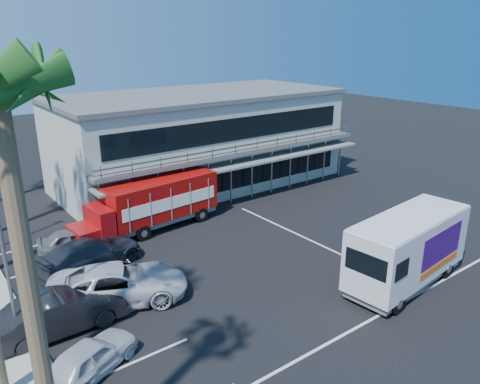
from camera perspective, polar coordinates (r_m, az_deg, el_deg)
ground at (r=26.01m, az=7.57°, el=-7.95°), size 120.00×120.00×0.00m
building at (r=37.74m, az=-4.94°, el=6.50°), size 22.40×12.00×7.30m
palm_a at (r=10.57m, az=-27.24°, el=8.60°), size 2.80×2.80×11.75m
light_pole_near at (r=18.87m, az=-27.02°, el=-5.57°), size 0.50×0.25×8.09m
red_truck at (r=29.21m, az=-10.66°, el=-1.37°), size 9.56×3.12×3.16m
white_van at (r=23.84m, az=19.74°, el=-6.54°), size 7.45×3.17×3.54m
parked_car_a at (r=18.48m, az=-17.84°, el=-18.65°), size 4.16×3.04×1.32m
parked_car_b at (r=20.96m, az=-20.99°, el=-13.53°), size 5.22×1.85×1.71m
parked_car_c at (r=22.29m, az=-14.57°, el=-10.76°), size 6.83×5.00×1.72m
parked_car_d at (r=25.55m, az=-17.85°, el=-7.22°), size 6.01×3.47×1.64m
parked_car_e at (r=27.71m, az=-19.27°, el=-5.56°), size 4.40×2.54×1.41m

